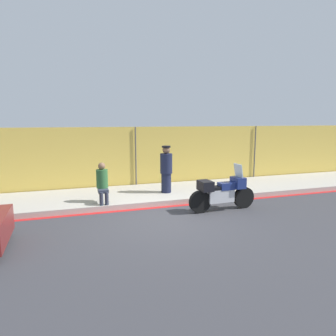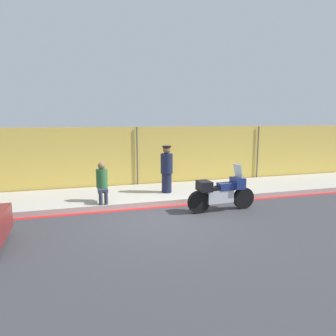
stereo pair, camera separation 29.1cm
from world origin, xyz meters
The scene contains 7 objects.
ground_plane centered at (0.00, 0.00, 0.00)m, with size 120.00×120.00×0.00m, color #38383D.
sidewalk centered at (0.00, 2.68, 0.09)m, with size 41.23×2.75×0.18m.
curb_paint_stripe centered at (0.00, 1.21, 0.00)m, with size 41.23×0.18×0.01m.
storefront_fence centered at (0.00, 4.15, 1.26)m, with size 39.17×0.17×2.52m.
motorcycle centered at (1.92, 0.33, 0.58)m, with size 2.23×0.54×1.44m.
officer_standing centered at (0.77, 2.42, 1.04)m, with size 0.44×0.44×1.70m.
person_seated_on_curb centered at (-1.57, 1.76, 0.88)m, with size 0.37×0.66×1.28m.
Camera 1 is at (-2.43, -7.73, 2.78)m, focal length 32.00 mm.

